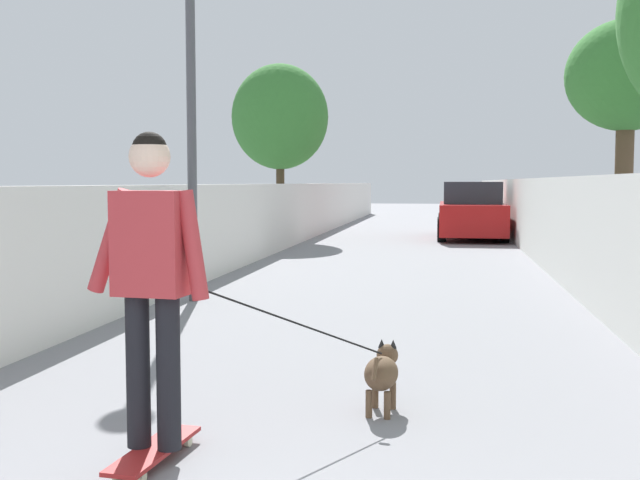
{
  "coord_description": "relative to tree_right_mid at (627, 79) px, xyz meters",
  "views": [
    {
      "loc": [
        -1.32,
        -0.95,
        1.53
      ],
      "look_at": [
        5.55,
        0.18,
        1.0
      ],
      "focal_mm": 42.94,
      "sensor_mm": 36.0,
      "label": 1
    }
  ],
  "objects": [
    {
      "name": "tree_left_distant",
      "position": [
        6.0,
        7.55,
        -0.07
      ],
      "size": [
        2.6,
        2.6,
        4.7
      ],
      "color": "#473523",
      "rests_on": "ground"
    },
    {
      "name": "tree_right_mid",
      "position": [
        0.0,
        0.0,
        0.0
      ],
      "size": [
        2.12,
        2.12,
        4.39
      ],
      "color": "brown",
      "rests_on": "ground"
    },
    {
      "name": "lamp_post",
      "position": [
        -4.92,
        6.32,
        -0.15
      ],
      "size": [
        0.36,
        0.36,
        4.73
      ],
      "color": "#4C4C51",
      "rests_on": "ground"
    },
    {
      "name": "person_skateboarder",
      "position": [
        -10.45,
        4.67,
        -2.26
      ],
      "size": [
        0.25,
        0.71,
        1.71
      ],
      "color": "black",
      "rests_on": "skateboard"
    },
    {
      "name": "skateboard",
      "position": [
        -10.45,
        4.67,
        -3.28
      ],
      "size": [
        0.82,
        0.27,
        0.08
      ],
      "color": "maroon",
      "rests_on": "ground"
    },
    {
      "name": "fence_right",
      "position": [
        -1.0,
        1.27,
        -2.54
      ],
      "size": [
        48.0,
        0.3,
        1.61
      ],
      "primitive_type": "cube",
      "color": "silver",
      "rests_on": "ground"
    },
    {
      "name": "ground_plane",
      "position": [
        1.0,
        4.07,
        -3.35
      ],
      "size": [
        80.0,
        80.0,
        0.0
      ],
      "primitive_type": "plane",
      "color": "gray"
    },
    {
      "name": "dog",
      "position": [
        -9.33,
        3.53,
        -3.07
      ],
      "size": [
        1.41,
        1.28,
        1.06
      ],
      "color": "brown",
      "rests_on": "ground"
    },
    {
      "name": "car_near",
      "position": [
        6.88,
        2.42,
        -2.63
      ],
      "size": [
        4.4,
        1.8,
        1.54
      ],
      "color": "#B71414",
      "rests_on": "ground"
    },
    {
      "name": "wall_left",
      "position": [
        -1.0,
        6.87,
        -2.6
      ],
      "size": [
        48.0,
        0.3,
        1.49
      ],
      "primitive_type": "cube",
      "color": "silver",
      "rests_on": "ground"
    }
  ]
}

